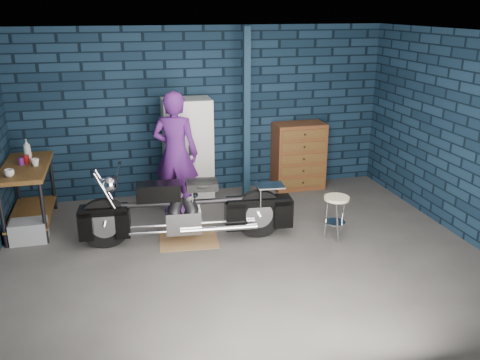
% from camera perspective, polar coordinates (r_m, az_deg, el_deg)
% --- Properties ---
extents(ground, '(6.00, 6.00, 0.00)m').
position_cam_1_polar(ground, '(6.46, 0.35, -8.50)').
color(ground, '#52504D').
rests_on(ground, ground).
extents(room_walls, '(6.02, 5.01, 2.71)m').
position_cam_1_polar(room_walls, '(6.36, -0.87, 9.23)').
color(room_walls, black).
rests_on(room_walls, ground).
extents(support_post, '(0.10, 0.10, 2.70)m').
position_cam_1_polar(support_post, '(7.92, 0.73, 7.12)').
color(support_post, '#122638').
rests_on(support_post, ground).
extents(workbench, '(0.60, 1.40, 0.91)m').
position_cam_1_polar(workbench, '(7.69, -22.57, -1.71)').
color(workbench, brown).
rests_on(workbench, ground).
extents(drip_mat, '(0.82, 0.65, 0.01)m').
position_cam_1_polar(drip_mat, '(6.87, -5.77, -6.79)').
color(drip_mat, olive).
rests_on(drip_mat, ground).
extents(motorcycle, '(2.43, 0.85, 1.05)m').
position_cam_1_polar(motorcycle, '(6.66, -5.92, -2.75)').
color(motorcycle, black).
rests_on(motorcycle, ground).
extents(person, '(0.79, 0.66, 1.85)m').
position_cam_1_polar(person, '(7.52, -7.25, 2.96)').
color(person, '#541E72').
rests_on(person, ground).
extents(storage_bin, '(0.46, 0.33, 0.29)m').
position_cam_1_polar(storage_bin, '(7.34, -22.62, -5.32)').
color(storage_bin, gray).
rests_on(storage_bin, ground).
extents(locker, '(0.76, 0.54, 1.62)m').
position_cam_1_polar(locker, '(8.15, -5.88, 3.45)').
color(locker, silver).
rests_on(locker, ground).
extents(tool_chest, '(0.85, 0.47, 1.13)m').
position_cam_1_polar(tool_chest, '(8.67, 6.63, 2.68)').
color(tool_chest, brown).
rests_on(tool_chest, ground).
extents(shop_stool, '(0.42, 0.42, 0.61)m').
position_cam_1_polar(shop_stool, '(6.89, 10.66, -4.22)').
color(shop_stool, beige).
rests_on(shop_stool, ground).
extents(cup_a, '(0.16, 0.16, 0.10)m').
position_cam_1_polar(cup_a, '(7.11, -24.48, 0.72)').
color(cup_a, beige).
rests_on(cup_a, workbench).
extents(cup_b, '(0.11, 0.11, 0.10)m').
position_cam_1_polar(cup_b, '(7.45, -22.01, 1.85)').
color(cup_b, beige).
rests_on(cup_b, workbench).
extents(mug_purple, '(0.07, 0.07, 0.10)m').
position_cam_1_polar(mug_purple, '(7.58, -23.38, 1.93)').
color(mug_purple, '#531862').
rests_on(mug_purple, workbench).
extents(mug_red, '(0.11, 0.11, 0.11)m').
position_cam_1_polar(mug_red, '(7.64, -22.87, 2.18)').
color(mug_red, maroon).
rests_on(mug_red, workbench).
extents(bottle, '(0.14, 0.14, 0.28)m').
position_cam_1_polar(bottle, '(7.86, -22.80, 3.26)').
color(bottle, gray).
rests_on(bottle, workbench).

